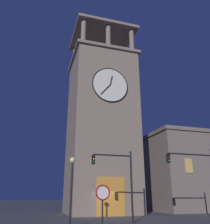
% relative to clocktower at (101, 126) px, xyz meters
% --- Properties ---
extents(ground_plane, '(200.00, 200.00, 0.00)m').
position_rel_clocktower_xyz_m(ground_plane, '(0.76, 4.23, -10.91)').
color(ground_plane, '#4C4C51').
extents(clocktower, '(8.79, 8.42, 27.47)m').
position_rel_clocktower_xyz_m(clocktower, '(0.00, 0.00, 0.00)').
color(clocktower, gray).
rests_on(clocktower, ground_plane).
extents(traffic_signal_near, '(3.47, 0.41, 5.67)m').
position_rel_clocktower_xyz_m(traffic_signal_near, '(1.50, 10.59, -7.14)').
color(traffic_signal_near, black).
rests_on(traffic_signal_near, ground_plane).
extents(traffic_signal_far, '(4.63, 0.41, 6.07)m').
position_rel_clocktower_xyz_m(traffic_signal_far, '(-5.50, 11.75, -6.88)').
color(traffic_signal_far, black).
rests_on(traffic_signal_far, ground_plane).
extents(street_lamp, '(0.44, 0.44, 4.76)m').
position_rel_clocktower_xyz_m(street_lamp, '(5.56, 11.80, -7.56)').
color(street_lamp, black).
rests_on(street_lamp, ground_plane).
extents(no_horn_sign, '(0.78, 0.14, 2.60)m').
position_rel_clocktower_xyz_m(no_horn_sign, '(4.80, 17.18, -8.89)').
color(no_horn_sign, black).
rests_on(no_horn_sign, ground_plane).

